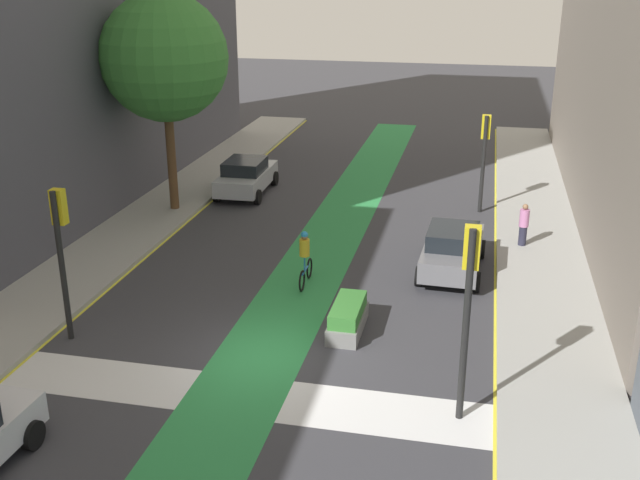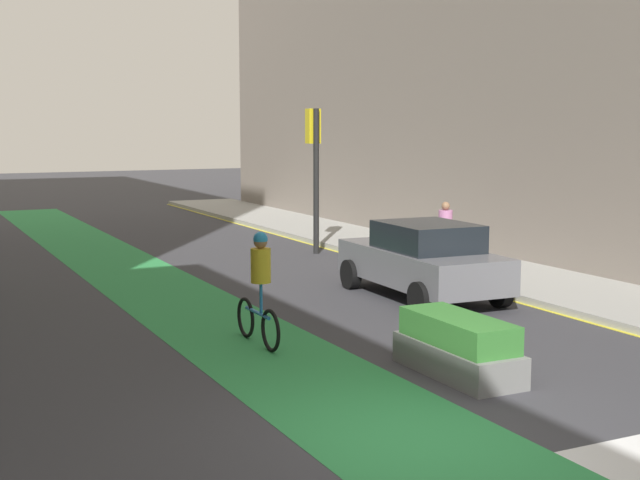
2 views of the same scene
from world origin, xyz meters
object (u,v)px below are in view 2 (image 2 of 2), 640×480
(traffic_signal_far_right, at_px, (314,152))
(cyclist_in_lane, at_px, (259,286))
(car_grey_right_far, at_px, (423,259))
(pedestrian_sidewalk_right_a, at_px, (445,233))
(median_planter, at_px, (458,347))

(traffic_signal_far_right, bearing_deg, cyclist_in_lane, -120.73)
(car_grey_right_far, relative_size, pedestrian_sidewalk_right_a, 2.77)
(car_grey_right_far, xyz_separation_m, pedestrian_sidewalk_right_a, (2.35, 2.66, 0.12))
(cyclist_in_lane, xyz_separation_m, pedestrian_sidewalk_right_a, (6.85, 4.81, -0.04))
(cyclist_in_lane, distance_m, median_planter, 3.42)
(cyclist_in_lane, relative_size, pedestrian_sidewalk_right_a, 1.21)
(traffic_signal_far_right, bearing_deg, car_grey_right_far, -96.73)
(traffic_signal_far_right, xyz_separation_m, cyclist_in_lane, (-5.29, -8.90, -1.83))
(car_grey_right_far, bearing_deg, cyclist_in_lane, -154.40)
(traffic_signal_far_right, xyz_separation_m, car_grey_right_far, (-0.80, -6.75, -2.00))
(cyclist_in_lane, bearing_deg, median_planter, -55.97)
(cyclist_in_lane, relative_size, median_planter, 0.86)
(median_planter, bearing_deg, traffic_signal_far_right, 73.77)
(cyclist_in_lane, bearing_deg, pedestrian_sidewalk_right_a, 35.09)
(traffic_signal_far_right, distance_m, cyclist_in_lane, 10.52)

